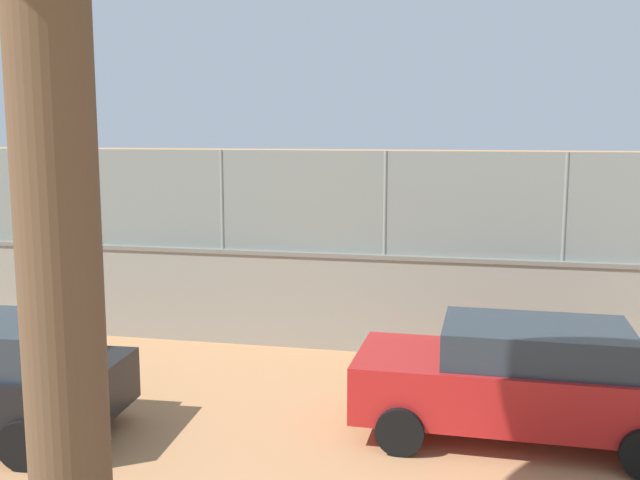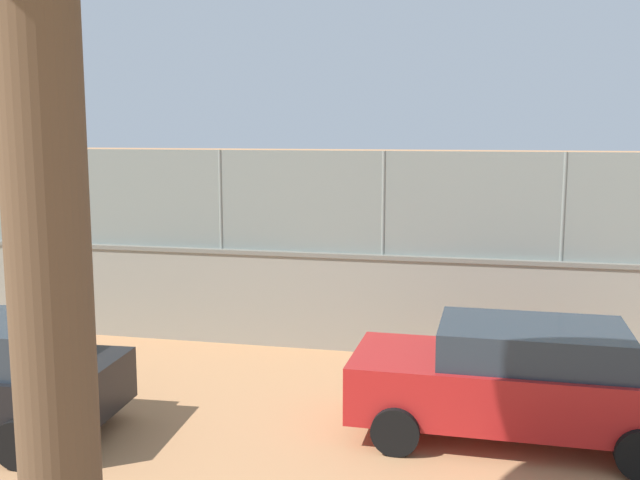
% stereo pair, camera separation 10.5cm
% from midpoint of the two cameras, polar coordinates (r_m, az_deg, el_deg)
% --- Properties ---
extents(ground_plane, '(260.00, 260.00, 0.00)m').
position_cam_midpoint_polar(ground_plane, '(25.59, 3.13, -0.66)').
color(ground_plane, tan).
extents(perimeter_wall, '(28.46, 0.84, 1.83)m').
position_cam_midpoint_polar(perimeter_wall, '(13.94, -1.30, -4.56)').
color(perimeter_wall, gray).
rests_on(perimeter_wall, ground_plane).
extents(fence_panel_on_wall, '(27.96, 0.58, 1.87)m').
position_cam_midpoint_polar(fence_panel_on_wall, '(13.64, -1.33, 3.01)').
color(fence_panel_on_wall, gray).
rests_on(fence_panel_on_wall, perimeter_wall).
extents(player_baseline_waiting, '(0.72, 1.23, 1.52)m').
position_cam_midpoint_polar(player_baseline_waiting, '(22.04, -4.83, 0.17)').
color(player_baseline_waiting, navy).
rests_on(player_baseline_waiting, ground_plane).
extents(player_foreground_swinging, '(1.02, 0.88, 1.52)m').
position_cam_midpoint_polar(player_foreground_swinging, '(27.01, 2.75, 1.74)').
color(player_foreground_swinging, '#B2B2B2').
rests_on(player_foreground_swinging, ground_plane).
extents(player_near_wall_returning, '(1.19, 0.68, 1.46)m').
position_cam_midpoint_polar(player_near_wall_returning, '(21.58, 6.43, -0.14)').
color(player_near_wall_returning, navy).
rests_on(player_near_wall_returning, ground_plane).
extents(sports_ball, '(0.22, 0.22, 0.22)m').
position_cam_midpoint_polar(sports_ball, '(20.05, -5.27, -2.93)').
color(sports_ball, '#3399D8').
rests_on(sports_ball, ground_plane).
extents(spare_ball_by_wall, '(0.19, 0.19, 0.19)m').
position_cam_midpoint_polar(spare_ball_by_wall, '(15.66, -4.94, -6.24)').
color(spare_ball_by_wall, white).
rests_on(spare_ball_by_wall, ground_plane).
extents(parked_car_red, '(4.27, 2.01, 1.55)m').
position_cam_midpoint_polar(parked_car_red, '(10.27, 15.32, -10.28)').
color(parked_car_red, red).
rests_on(parked_car_red, ground_plane).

